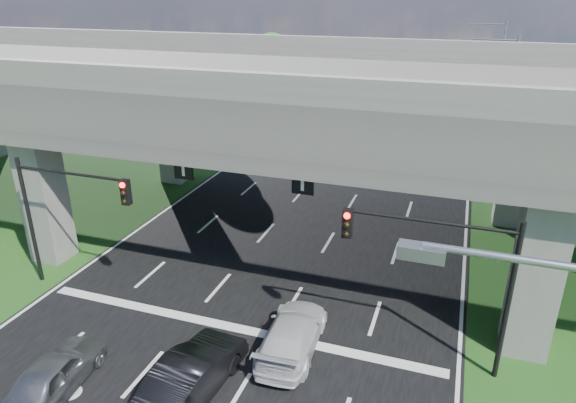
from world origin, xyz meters
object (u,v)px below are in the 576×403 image
Objects in this scene: streetlight_far at (502,102)px; car_silver at (55,373)px; car_white at (292,334)px; signal_right at (444,263)px; signal_left at (64,204)px; streetlight_beyond at (495,68)px; car_dark at (192,375)px.

streetlight_far is 2.39× the size of car_silver.
car_white is (-7.32, -21.00, -5.12)m from streetlight_far.
signal_right reaches higher than car_white.
car_silver is at bearing 30.59° from car_white.
streetlight_beyond reaches higher than signal_left.
signal_right is 1.44× the size of car_silver.
streetlight_far is (2.27, 20.06, 1.66)m from signal_right.
car_silver is at bearing 20.81° from car_dark.
signal_right is 1.23× the size of car_dark.
signal_left is 0.60× the size of streetlight_beyond.
signal_right is 1.00× the size of signal_left.
streetlight_far is 22.82m from car_white.
car_dark is at bearing -103.57° from streetlight_beyond.
car_dark is (-9.72, -24.27, -5.02)m from streetlight_far.
streetlight_far reaches higher than car_silver.
car_white is (-5.05, -0.94, -3.46)m from signal_right.
streetlight_far is 2.06× the size of car_dark.
signal_left is 1.44× the size of car_silver.
streetlight_beyond is (2.27, 36.06, 1.66)m from signal_right.
signal_left is at bearing -116.43° from streetlight_beyond.
streetlight_far is 29.72m from car_silver.
signal_left is at bearing -62.41° from car_silver.
streetlight_beyond is at bearing 63.57° from signal_left.
car_white is at bearing -5.08° from signal_left.
car_white is at bearing -109.22° from streetlight_far.
streetlight_beyond is 38.06m from car_white.
streetlight_far reaches higher than car_dark.
streetlight_far is 1.00× the size of streetlight_beyond.
car_white is at bearing -122.33° from car_dark.
signal_right is at bearing -146.53° from car_dark.
car_dark is at bearing -150.52° from signal_right.
streetlight_far is at bearing -90.00° from streetlight_beyond.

